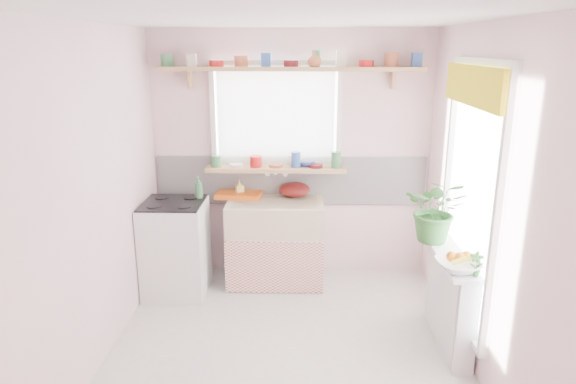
{
  "coord_description": "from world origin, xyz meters",
  "views": [
    {
      "loc": [
        0.11,
        -3.52,
        2.33
      ],
      "look_at": [
        -0.0,
        0.55,
        1.17
      ],
      "focal_mm": 32.0,
      "sensor_mm": 36.0,
      "label": 1
    }
  ],
  "objects": [
    {
      "name": "shelf_vase",
      "position": [
        0.22,
        1.41,
        2.21
      ],
      "size": [
        0.18,
        0.18,
        0.14
      ],
      "primitive_type": "imported",
      "rotation": [
        0.0,
        0.0,
        -0.43
      ],
      "color": "#B35D37",
      "rests_on": "pine_shelf"
    },
    {
      "name": "fruit_bowl",
      "position": [
        1.24,
        -0.1,
        0.81
      ],
      "size": [
        0.37,
        0.37,
        0.08
      ],
      "primitive_type": "imported",
      "rotation": [
        0.0,
        0.0,
        0.2
      ],
      "color": "white",
      "rests_on": "radiator_ledge"
    },
    {
      "name": "soap_bottle_sink",
      "position": [
        -0.53,
        1.5,
        0.94
      ],
      "size": [
        0.1,
        0.1,
        0.17
      ],
      "primitive_type": "imported",
      "rotation": [
        0.0,
        0.0,
        0.4
      ],
      "color": "#FCE470",
      "rests_on": "sink_unit"
    },
    {
      "name": "colander",
      "position": [
        0.04,
        1.5,
        0.92
      ],
      "size": [
        0.36,
        0.36,
        0.15
      ],
      "primitive_type": "ellipsoid",
      "rotation": [
        0.0,
        0.0,
        0.14
      ],
      "color": "#540F0E",
      "rests_on": "sink_unit"
    },
    {
      "name": "sill_cup",
      "position": [
        0.03,
        1.54,
        1.21
      ],
      "size": [
        0.18,
        0.18,
        0.11
      ],
      "primitive_type": "imported",
      "rotation": [
        0.0,
        0.0,
        0.37
      ],
      "color": "silver",
      "rests_on": "windowsill"
    },
    {
      "name": "pine_shelf",
      "position": [
        0.0,
        1.47,
        2.12
      ],
      "size": [
        2.52,
        0.24,
        0.04
      ],
      "primitive_type": "cube",
      "color": "tan",
      "rests_on": "room"
    },
    {
      "name": "sill_crockery",
      "position": [
        -0.17,
        1.48,
        1.22
      ],
      "size": [
        1.35,
        0.11,
        0.12
      ],
      "color": "#3F7F4C",
      "rests_on": "windowsill"
    },
    {
      "name": "sill_bowl",
      "position": [
        0.16,
        1.54,
        1.19
      ],
      "size": [
        0.19,
        0.19,
        0.05
      ],
      "primitive_type": "imported",
      "rotation": [
        0.0,
        0.0,
        -0.1
      ],
      "color": "#3447A9",
      "rests_on": "windowsill"
    },
    {
      "name": "room",
      "position": [
        0.66,
        0.86,
        1.37
      ],
      "size": [
        3.2,
        3.2,
        3.2
      ],
      "color": "beige",
      "rests_on": "ground"
    },
    {
      "name": "fruit",
      "position": [
        1.25,
        -0.1,
        0.87
      ],
      "size": [
        0.2,
        0.14,
        0.1
      ],
      "color": "orange",
      "rests_on": "fruit_bowl"
    },
    {
      "name": "sink_unit",
      "position": [
        -0.15,
        1.29,
        0.43
      ],
      "size": [
        0.95,
        0.65,
        1.11
      ],
      "color": "white",
      "rests_on": "ground"
    },
    {
      "name": "radiator_ledge",
      "position": [
        1.3,
        0.2,
        0.4
      ],
      "size": [
        0.22,
        0.95,
        0.78
      ],
      "color": "white",
      "rests_on": "ground"
    },
    {
      "name": "cooker",
      "position": [
        -1.1,
        1.05,
        0.46
      ],
      "size": [
        0.58,
        0.58,
        0.93
      ],
      "color": "white",
      "rests_on": "ground"
    },
    {
      "name": "dish_tray",
      "position": [
        -0.53,
        1.5,
        0.87
      ],
      "size": [
        0.48,
        0.38,
        0.05
      ],
      "primitive_type": "cube",
      "rotation": [
        0.0,
        0.0,
        -0.09
      ],
      "color": "orange",
      "rests_on": "sink_unit"
    },
    {
      "name": "windowsill",
      "position": [
        -0.15,
        1.48,
        1.14
      ],
      "size": [
        1.4,
        0.22,
        0.04
      ],
      "primitive_type": "cube",
      "color": "tan",
      "rests_on": "room"
    },
    {
      "name": "herb_pot",
      "position": [
        1.33,
        -0.2,
        0.87
      ],
      "size": [
        0.11,
        0.09,
        0.18
      ],
      "primitive_type": "imported",
      "rotation": [
        0.0,
        0.0,
        -0.29
      ],
      "color": "#2D702D",
      "rests_on": "radiator_ledge"
    },
    {
      "name": "shelf_crockery",
      "position": [
        -0.0,
        1.47,
        2.2
      ],
      "size": [
        2.47,
        0.11,
        0.12
      ],
      "color": "#3F7F4C",
      "rests_on": "pine_shelf"
    },
    {
      "name": "cooker_bottle",
      "position": [
        -0.88,
        1.19,
        1.02
      ],
      "size": [
        0.09,
        0.09,
        0.21
      ],
      "primitive_type": "imported",
      "rotation": [
        0.0,
        0.0,
        0.1
      ],
      "color": "#397345",
      "rests_on": "cooker"
    },
    {
      "name": "jade_plant",
      "position": [
        1.21,
        0.48,
        1.05
      ],
      "size": [
        0.6,
        0.56,
        0.54
      ],
      "primitive_type": "imported",
      "rotation": [
        0.0,
        0.0,
        -0.34
      ],
      "color": "#2E6428",
      "rests_on": "radiator_ledge"
    }
  ]
}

